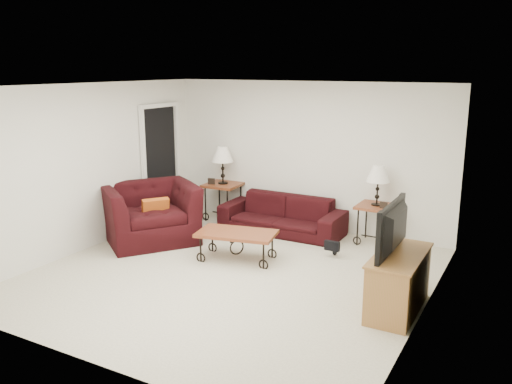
% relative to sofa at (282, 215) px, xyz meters
% --- Properties ---
extents(ground, '(5.00, 5.00, 0.00)m').
position_rel_sofa_xyz_m(ground, '(0.23, -2.02, -0.30)').
color(ground, silver).
rests_on(ground, ground).
extents(wall_back, '(5.00, 0.02, 2.50)m').
position_rel_sofa_xyz_m(wall_back, '(0.23, 0.48, 0.95)').
color(wall_back, silver).
rests_on(wall_back, ground).
extents(wall_front, '(5.00, 0.02, 2.50)m').
position_rel_sofa_xyz_m(wall_front, '(0.23, -4.52, 0.95)').
color(wall_front, silver).
rests_on(wall_front, ground).
extents(wall_left, '(0.02, 5.00, 2.50)m').
position_rel_sofa_xyz_m(wall_left, '(-2.27, -2.02, 0.95)').
color(wall_left, silver).
rests_on(wall_left, ground).
extents(wall_right, '(0.02, 5.00, 2.50)m').
position_rel_sofa_xyz_m(wall_right, '(2.73, -2.02, 0.95)').
color(wall_right, silver).
rests_on(wall_right, ground).
extents(ceiling, '(5.00, 5.00, 0.00)m').
position_rel_sofa_xyz_m(ceiling, '(0.23, -2.02, 2.20)').
color(ceiling, white).
rests_on(ceiling, wall_back).
extents(doorway, '(0.08, 0.94, 2.04)m').
position_rel_sofa_xyz_m(doorway, '(-2.24, -0.37, 0.72)').
color(doorway, black).
rests_on(doorway, ground).
extents(sofa, '(2.08, 0.81, 0.61)m').
position_rel_sofa_xyz_m(sofa, '(0.00, 0.00, 0.00)').
color(sofa, black).
rests_on(sofa, ground).
extents(side_table_left, '(0.65, 0.65, 0.67)m').
position_rel_sofa_xyz_m(side_table_left, '(-1.28, 0.18, 0.03)').
color(side_table_left, brown).
rests_on(side_table_left, ground).
extents(side_table_right, '(0.58, 0.58, 0.63)m').
position_rel_sofa_xyz_m(side_table_right, '(1.55, 0.18, 0.01)').
color(side_table_right, brown).
rests_on(side_table_right, ground).
extents(lamp_left, '(0.40, 0.40, 0.67)m').
position_rel_sofa_xyz_m(lamp_left, '(-1.28, 0.18, 0.70)').
color(lamp_left, black).
rests_on(lamp_left, side_table_left).
extents(lamp_right, '(0.36, 0.36, 0.63)m').
position_rel_sofa_xyz_m(lamp_right, '(1.55, 0.18, 0.64)').
color(lamp_right, black).
rests_on(lamp_right, side_table_right).
extents(photo_frame_left, '(0.13, 0.05, 0.11)m').
position_rel_sofa_xyz_m(photo_frame_left, '(-1.43, 0.03, 0.42)').
color(photo_frame_left, black).
rests_on(photo_frame_left, side_table_left).
extents(photo_frame_right, '(0.13, 0.04, 0.10)m').
position_rel_sofa_xyz_m(photo_frame_right, '(1.70, 0.03, 0.37)').
color(photo_frame_right, black).
rests_on(photo_frame_right, side_table_right).
extents(coffee_table, '(1.22, 0.82, 0.42)m').
position_rel_sofa_xyz_m(coffee_table, '(0.00, -1.49, -0.09)').
color(coffee_table, brown).
rests_on(coffee_table, ground).
extents(armchair, '(1.82, 1.86, 0.91)m').
position_rel_sofa_xyz_m(armchair, '(-1.65, -1.41, 0.15)').
color(armchair, black).
rests_on(armchair, ground).
extents(throw_pillow, '(0.33, 0.40, 0.41)m').
position_rel_sofa_xyz_m(throw_pillow, '(-1.50, -1.46, 0.22)').
color(throw_pillow, '#BB5518').
rests_on(throw_pillow, armchair).
extents(tv_stand, '(0.47, 1.14, 0.68)m').
position_rel_sofa_xyz_m(tv_stand, '(2.46, -2.01, 0.04)').
color(tv_stand, '#9F5F3B').
rests_on(tv_stand, ground).
extents(television, '(0.13, 1.02, 0.59)m').
position_rel_sofa_xyz_m(television, '(2.44, -2.01, 0.67)').
color(television, black).
rests_on(television, tv_stand).
extents(backpack, '(0.39, 0.32, 0.45)m').
position_rel_sofa_xyz_m(backpack, '(1.19, -0.64, -0.08)').
color(backpack, black).
rests_on(backpack, ground).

